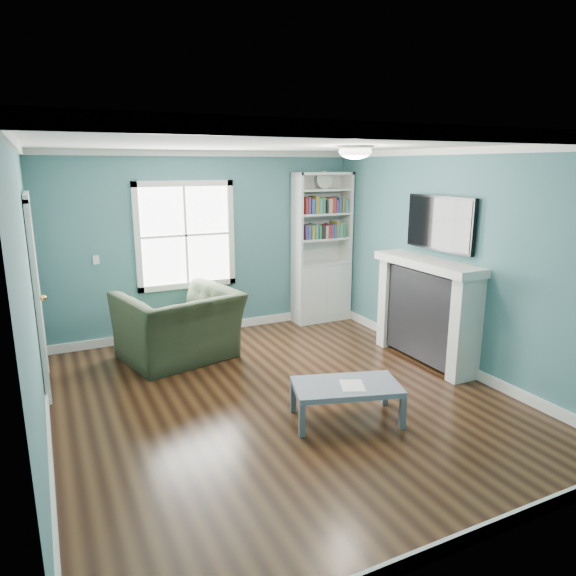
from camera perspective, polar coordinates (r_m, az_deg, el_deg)
name	(u,v)px	position (r m, az deg, el deg)	size (l,w,h in m)	color
floor	(281,398)	(5.55, -0.73, -12.15)	(5.00, 5.00, 0.00)	black
room_walls	(281,251)	(5.07, -0.78, 4.17)	(5.00, 5.00, 5.00)	#3D7377
trim	(281,285)	(5.14, -0.77, 0.37)	(4.50, 5.00, 2.60)	white
window	(186,235)	(7.31, -11.29, 5.75)	(1.40, 0.06, 1.50)	white
bookshelf	(321,263)	(8.00, 3.71, 2.82)	(0.90, 0.35, 2.31)	silver
fireplace	(426,312)	(6.57, 15.13, -2.58)	(0.44, 1.58, 1.30)	black
tv	(440,223)	(6.45, 16.54, 6.91)	(0.06, 1.10, 0.65)	black
door	(37,293)	(6.08, -26.15, -0.55)	(0.12, 0.98, 2.17)	silver
ceiling_fixture	(355,151)	(5.53, 7.49, 14.89)	(0.38, 0.38, 0.15)	white
light_switch	(96,260)	(7.15, -20.54, 2.95)	(0.08, 0.01, 0.12)	white
recliner	(179,314)	(6.56, -12.07, -2.88)	(1.34, 0.87, 1.17)	black
coffee_table	(346,389)	(5.03, 6.52, -11.07)	(1.13, 0.82, 0.37)	#555B66
paper_sheet	(352,385)	(4.99, 7.17, -10.70)	(0.21, 0.27, 0.00)	white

